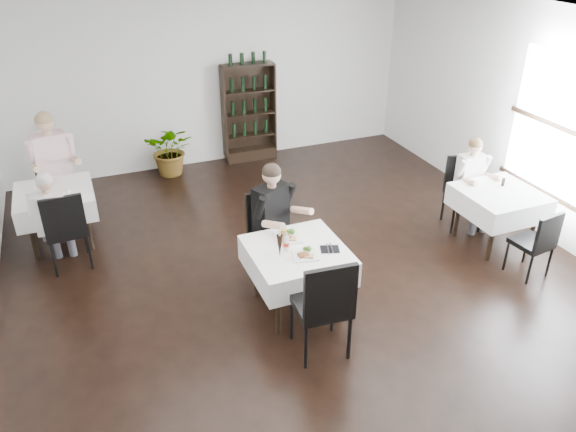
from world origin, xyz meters
The scene contains 23 objects.
room_shell centered at (0.00, 0.00, 1.50)m, with size 9.00×9.00×9.00m.
wine_shelf centered at (0.60, 4.31, 0.85)m, with size 0.90×0.28×1.75m.
main_table centered at (-0.30, 0.00, 0.62)m, with size 1.03×1.03×0.77m.
left_table centered at (-2.70, 2.50, 0.62)m, with size 0.98×0.98×0.77m.
right_table centered at (2.70, 0.30, 0.62)m, with size 0.98×0.98×0.77m.
potted_tree centered at (-0.84, 4.17, 0.44)m, with size 0.80×0.69×0.89m, color #28561D.
main_chair_far centered at (-0.33, 0.76, 0.61)m, with size 0.51×0.51×1.08m.
main_chair_near centered at (-0.36, -0.83, 0.65)m, with size 0.56×0.57×1.15m.
left_chair_far centered at (-2.62, 3.25, 0.65)m, with size 0.68×0.69×1.14m.
left_chair_near centered at (-2.61, 1.78, 0.61)m, with size 0.51×0.51×1.06m.
right_chair_far centered at (2.61, 0.92, 0.57)m, with size 0.56×0.57×1.00m.
right_chair_near centered at (2.61, -0.52, 0.51)m, with size 0.46×0.46×0.90m.
diner_main centered at (-0.29, 0.64, 0.87)m, with size 0.67×0.71×1.50m.
diner_left_far centered at (-2.64, 3.08, 0.95)m, with size 0.66×0.69×1.63m.
diner_left_near centered at (-2.73, 1.85, 0.77)m, with size 0.53×0.54×1.34m.
diner_right_far centered at (2.69, 0.84, 0.75)m, with size 0.49×0.48×1.30m.
plate_far centered at (-0.31, 0.24, 0.79)m, with size 0.31×0.31×0.09m.
plate_near centered at (-0.27, -0.16, 0.79)m, with size 0.31×0.31×0.08m.
pilsner_dark centered at (-0.53, -0.06, 0.90)m, with size 0.07×0.07×0.31m.
pilsner_lager centered at (-0.44, 0.04, 0.90)m, with size 0.07×0.07×0.32m.
coke_bottle centered at (-0.42, 0.02, 0.86)m, with size 0.06×0.06×0.22m.
napkin_cutlery centered at (0.02, -0.14, 0.78)m, with size 0.24×0.22×0.02m.
pepper_mill centered at (2.84, 0.43, 0.82)m, with size 0.04×0.04×0.11m, color black.
Camera 1 is at (-2.32, -4.73, 3.99)m, focal length 35.00 mm.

